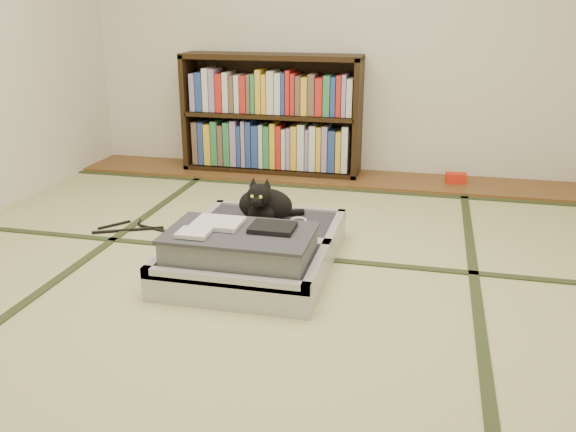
# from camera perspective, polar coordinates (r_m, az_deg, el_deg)

# --- Properties ---
(floor) EXTENTS (4.50, 4.50, 0.00)m
(floor) POSITION_cam_1_polar(r_m,az_deg,el_deg) (2.94, -2.54, -6.72)
(floor) COLOR #BEBC7E
(floor) RESTS_ON ground
(wood_strip) EXTENTS (4.00, 0.50, 0.02)m
(wood_strip) POSITION_cam_1_polar(r_m,az_deg,el_deg) (4.77, 4.01, 3.67)
(wood_strip) COLOR brown
(wood_strip) RESTS_ON ground
(red_item) EXTENTS (0.16, 0.10, 0.07)m
(red_item) POSITION_cam_1_polar(r_m,az_deg,el_deg) (4.74, 15.44, 3.46)
(red_item) COLOR red
(red_item) RESTS_ON wood_strip
(tatami_borders) EXTENTS (4.00, 4.50, 0.01)m
(tatami_borders) POSITION_cam_1_polar(r_m,az_deg,el_deg) (3.38, -0.26, -3.10)
(tatami_borders) COLOR #2D381E
(tatami_borders) RESTS_ON ground
(bookcase) EXTENTS (1.40, 0.32, 0.92)m
(bookcase) POSITION_cam_1_polar(r_m,az_deg,el_deg) (4.84, -1.55, 9.29)
(bookcase) COLOR black
(bookcase) RESTS_ON wood_strip
(suitcase) EXTENTS (0.78, 1.04, 0.31)m
(suitcase) POSITION_cam_1_polar(r_m,az_deg,el_deg) (3.10, -3.28, -3.12)
(suitcase) COLOR #B8B7BC
(suitcase) RESTS_ON floor
(cat) EXTENTS (0.35, 0.35, 0.28)m
(cat) POSITION_cam_1_polar(r_m,az_deg,el_deg) (3.32, -2.22, 1.08)
(cat) COLOR black
(cat) RESTS_ON suitcase
(cable_coil) EXTENTS (0.11, 0.11, 0.03)m
(cable_coil) POSITION_cam_1_polar(r_m,az_deg,el_deg) (3.34, 0.94, -0.49)
(cable_coil) COLOR white
(cable_coil) RESTS_ON suitcase
(hanger) EXTENTS (0.42, 0.28, 0.01)m
(hanger) POSITION_cam_1_polar(r_m,az_deg,el_deg) (3.79, -14.50, -1.11)
(hanger) COLOR black
(hanger) RESTS_ON floor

